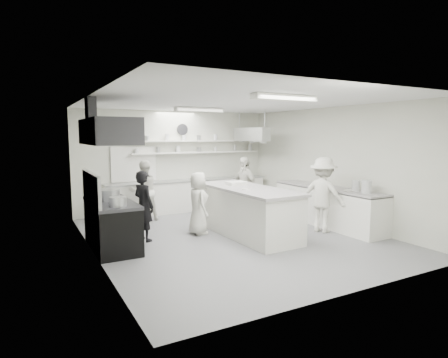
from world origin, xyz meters
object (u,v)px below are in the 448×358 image
back_counter (189,195)px  prep_island (247,212)px  right_counter (327,207)px  stove (112,226)px  cook_stove (144,206)px  cook_back (144,191)px

back_counter → prep_island: prep_island is taller
right_counter → back_counter: bearing=124.7°
stove → prep_island: 2.99m
stove → cook_stove: (0.73, 0.22, 0.32)m
right_counter → cook_stove: cook_stove is taller
stove → cook_back: cook_back is taller
back_counter → cook_back: cook_back is taller
cook_stove → back_counter: bearing=-61.5°
right_counter → prep_island: 2.30m
cook_back → back_counter: bearing=-161.0°
right_counter → cook_back: size_ratio=2.05×
back_counter → cook_back: bearing=-156.1°
stove → back_counter: 4.03m
stove → cook_stove: cook_stove is taller
cook_stove → cook_back: cook_back is taller
back_counter → prep_island: size_ratio=1.76×
cook_back → prep_island: bearing=118.7°
cook_back → cook_stove: bearing=68.5°
back_counter → cook_back: size_ratio=3.10×
back_counter → right_counter: bearing=-55.3°
cook_stove → right_counter: bearing=-121.7°
back_counter → stove: bearing=-136.0°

